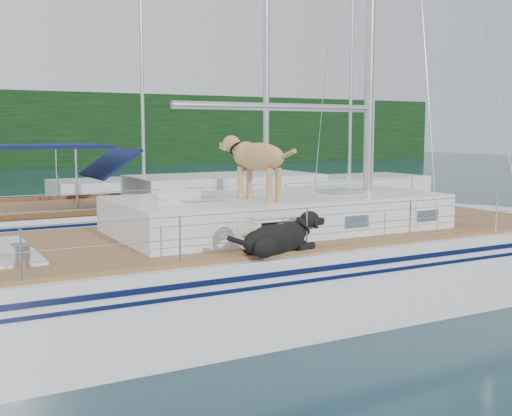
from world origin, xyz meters
TOP-DOWN VIEW (x-y plane):
  - ground at (0.00, 0.00)m, footprint 120.00×120.00m
  - main_sailboat at (0.09, -0.01)m, footprint 12.00×3.96m
  - neighbor_sailboat at (1.68, 5.98)m, footprint 11.00×3.50m
  - bg_boat_center at (4.00, 16.00)m, footprint 7.20×3.00m
  - bg_boat_east at (12.00, 13.00)m, footprint 6.40×3.00m

SIDE VIEW (x-z plane):
  - ground at x=0.00m, z-range 0.00..0.00m
  - bg_boat_center at x=4.00m, z-range -5.37..6.28m
  - bg_boat_east at x=12.00m, z-range -5.37..6.28m
  - neighbor_sailboat at x=1.68m, z-range -6.02..7.28m
  - main_sailboat at x=0.09m, z-range -6.33..7.68m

